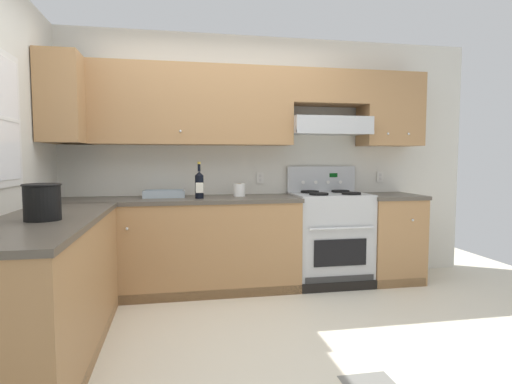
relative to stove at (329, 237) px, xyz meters
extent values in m
plane|color=beige|center=(-1.12, -1.25, -0.48)|extent=(7.04, 7.04, 0.00)
cube|color=silver|center=(-0.66, 0.37, 0.80)|extent=(4.68, 0.12, 2.55)
cube|color=#A87A4C|center=(-1.50, 0.13, 1.32)|extent=(2.20, 0.34, 0.76)
cube|color=#A87A4C|center=(0.72, 0.13, 1.32)|extent=(0.63, 0.34, 0.76)
cube|color=#A87A4C|center=(0.00, 0.13, 1.53)|extent=(0.80, 0.34, 0.34)
cube|color=#B7BABC|center=(0.00, 0.09, 1.14)|extent=(0.80, 0.46, 0.17)
cube|color=#B7BABC|center=(0.00, -0.13, 1.07)|extent=(0.80, 0.03, 0.04)
sphere|color=silver|center=(-1.50, -0.05, 1.06)|extent=(0.02, 0.02, 0.02)
sphere|color=silver|center=(0.60, -0.05, 1.06)|extent=(0.02, 0.02, 0.02)
sphere|color=silver|center=(0.83, -0.05, 1.06)|extent=(0.02, 0.02, 0.02)
cube|color=silver|center=(-0.67, 0.29, 0.60)|extent=(0.08, 0.01, 0.12)
cube|color=silver|center=(-0.67, 0.29, 0.62)|extent=(0.03, 0.00, 0.03)
cube|color=silver|center=(-0.67, 0.29, 0.58)|extent=(0.03, 0.00, 0.03)
cube|color=silver|center=(0.70, 0.29, 0.60)|extent=(0.08, 0.01, 0.12)
cube|color=silver|center=(0.70, 0.29, 0.62)|extent=(0.03, 0.00, 0.03)
cube|color=silver|center=(0.70, 0.29, 0.58)|extent=(0.03, 0.00, 0.03)
cube|color=#A87A4C|center=(-2.50, -0.05, 1.32)|extent=(0.34, 0.64, 0.76)
cube|color=#A87A4C|center=(-1.52, -0.01, -0.04)|extent=(2.26, 0.61, 0.87)
cube|color=#51493F|center=(-1.52, -0.01, 0.41)|extent=(2.29, 0.63, 0.04)
cube|color=#A87A4C|center=(0.66, -0.01, -0.04)|extent=(0.55, 0.61, 0.87)
cube|color=#51493F|center=(0.66, -0.01, 0.41)|extent=(0.57, 0.63, 0.04)
cube|color=black|center=(-0.86, -0.28, -0.43)|extent=(3.54, 0.06, 0.09)
sphere|color=silver|center=(-1.97, -0.33, 0.20)|extent=(0.03, 0.03, 0.03)
sphere|color=silver|center=(0.74, -0.33, 0.20)|extent=(0.03, 0.03, 0.03)
cube|color=#A87A4C|center=(-2.36, -1.26, -0.04)|extent=(0.61, 1.89, 0.87)
cube|color=#51493F|center=(-2.36, -1.26, 0.41)|extent=(0.63, 1.91, 0.04)
cube|color=black|center=(-2.09, -1.26, -0.43)|extent=(0.06, 1.85, 0.09)
cube|color=#B7BABC|center=(0.00, 0.00, -0.02)|extent=(0.76, 0.58, 0.91)
cube|color=black|center=(0.00, -0.30, -0.10)|extent=(0.53, 0.01, 0.26)
cylinder|color=silver|center=(0.00, -0.32, 0.14)|extent=(0.65, 0.02, 0.02)
cube|color=#333333|center=(0.00, -0.30, -0.38)|extent=(0.70, 0.01, 0.11)
cube|color=#B7BABC|center=(0.00, 0.00, 0.44)|extent=(0.76, 0.58, 0.02)
cube|color=#B7BABC|center=(0.00, 0.27, 0.58)|extent=(0.76, 0.04, 0.29)
cube|color=#053F0C|center=(0.13, 0.25, 0.63)|extent=(0.09, 0.01, 0.04)
cylinder|color=black|center=(-0.17, -0.14, 0.46)|extent=(0.19, 0.19, 0.02)
cylinder|color=black|center=(-0.17, -0.14, 0.45)|extent=(0.07, 0.07, 0.01)
cylinder|color=black|center=(0.17, -0.14, 0.46)|extent=(0.19, 0.19, 0.02)
cylinder|color=black|center=(0.17, -0.14, 0.45)|extent=(0.07, 0.07, 0.01)
cylinder|color=black|center=(-0.17, 0.14, 0.46)|extent=(0.19, 0.19, 0.02)
cylinder|color=black|center=(-0.17, 0.14, 0.45)|extent=(0.07, 0.07, 0.01)
cylinder|color=black|center=(0.17, 0.14, 0.46)|extent=(0.19, 0.19, 0.02)
cylinder|color=black|center=(0.17, 0.14, 0.45)|extent=(0.07, 0.07, 0.01)
cylinder|color=white|center=(-0.21, 0.25, 0.55)|extent=(0.04, 0.02, 0.04)
cylinder|color=white|center=(-0.07, 0.25, 0.55)|extent=(0.04, 0.02, 0.04)
cylinder|color=white|center=(0.07, 0.25, 0.55)|extent=(0.04, 0.02, 0.04)
cylinder|color=white|center=(0.21, 0.25, 0.55)|extent=(0.04, 0.02, 0.04)
cylinder|color=black|center=(-1.33, -0.10, 0.54)|extent=(0.08, 0.08, 0.22)
cone|color=black|center=(-1.33, -0.10, 0.67)|extent=(0.08, 0.08, 0.04)
cylinder|color=black|center=(-1.33, -0.10, 0.73)|extent=(0.03, 0.03, 0.09)
cylinder|color=gold|center=(-1.33, -0.10, 0.77)|extent=(0.03, 0.03, 0.02)
cube|color=silver|center=(-1.33, -0.14, 0.54)|extent=(0.07, 0.00, 0.10)
cube|color=#9EADB7|center=(-1.66, 0.10, 0.44)|extent=(0.32, 0.19, 0.02)
cube|color=#9EADB7|center=(-1.66, -0.02, 0.47)|extent=(0.39, 0.01, 0.07)
cube|color=#9EADB7|center=(-1.66, 0.21, 0.47)|extent=(0.39, 0.01, 0.07)
cube|color=#9EADB7|center=(-1.85, 0.10, 0.47)|extent=(0.01, 0.21, 0.07)
cube|color=#9EADB7|center=(-1.47, 0.10, 0.47)|extent=(0.01, 0.21, 0.07)
cylinder|color=black|center=(-2.34, -1.33, 0.54)|extent=(0.21, 0.21, 0.22)
torus|color=black|center=(-2.34, -1.33, 0.65)|extent=(0.23, 0.23, 0.01)
cylinder|color=white|center=(-0.93, 0.08, 0.49)|extent=(0.12, 0.12, 0.12)
cylinder|color=#9E7A51|center=(-0.93, 0.08, 0.55)|extent=(0.04, 0.04, 0.01)
camera|label=1|loc=(-1.54, -4.04, 0.80)|focal=29.33mm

